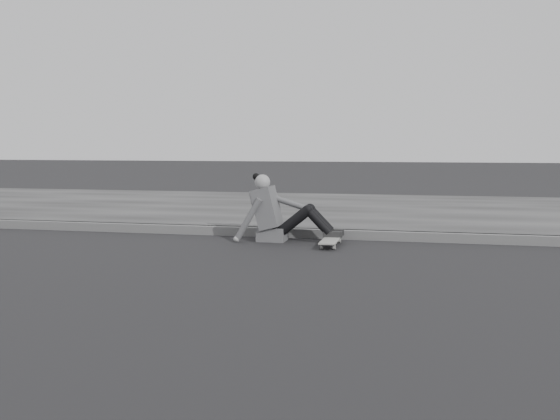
# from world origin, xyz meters

# --- Properties ---
(ground) EXTENTS (80.00, 80.00, 0.00)m
(ground) POSITION_xyz_m (0.00, 0.00, 0.00)
(ground) COLOR black
(ground) RESTS_ON ground
(curb) EXTENTS (24.00, 0.16, 0.12)m
(curb) POSITION_xyz_m (0.00, 2.58, 0.06)
(curb) COLOR #555555
(curb) RESTS_ON ground
(sidewalk) EXTENTS (24.00, 6.00, 0.12)m
(sidewalk) POSITION_xyz_m (0.00, 5.60, 0.06)
(sidewalk) COLOR #363636
(sidewalk) RESTS_ON ground
(skateboard) EXTENTS (0.20, 0.78, 0.09)m
(skateboard) POSITION_xyz_m (-1.54, 1.97, 0.07)
(skateboard) COLOR gray
(skateboard) RESTS_ON ground
(seated_woman) EXTENTS (1.38, 0.46, 0.88)m
(seated_woman) POSITION_xyz_m (-2.27, 2.22, 0.36)
(seated_woman) COLOR #4D4D50
(seated_woman) RESTS_ON ground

